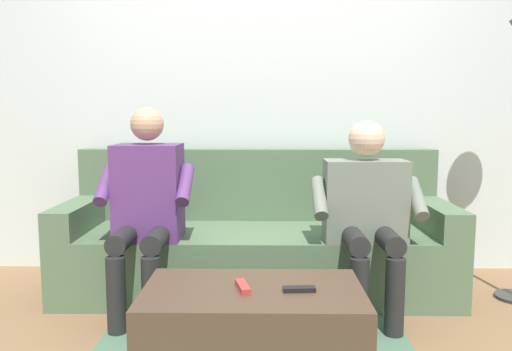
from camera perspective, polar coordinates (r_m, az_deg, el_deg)
name	(u,v)px	position (r m, az deg, el deg)	size (l,w,h in m)	color
ground_plane	(255,337)	(2.68, -0.15, -17.75)	(8.00, 8.00, 0.00)	#846042
back_wall	(258,86)	(3.65, 0.19, 10.08)	(4.50, 0.06, 2.64)	silver
couch	(257,244)	(3.27, 0.08, -7.75)	(2.40, 0.78, 0.88)	#516B4C
coffee_table	(253,334)	(2.23, -0.35, -17.46)	(0.92, 0.53, 0.40)	#4C3828
person_left_seated	(367,207)	(2.88, 12.39, -3.50)	(0.61, 0.52, 1.09)	slate
person_right_seated	(147,199)	(2.93, -12.22, -2.66)	(0.52, 0.59, 1.16)	#5B3370
remote_red	(243,287)	(2.14, -1.50, -12.40)	(0.15, 0.04, 0.02)	#B73333
remote_black	(299,289)	(2.12, 4.89, -12.64)	(0.13, 0.04, 0.02)	black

